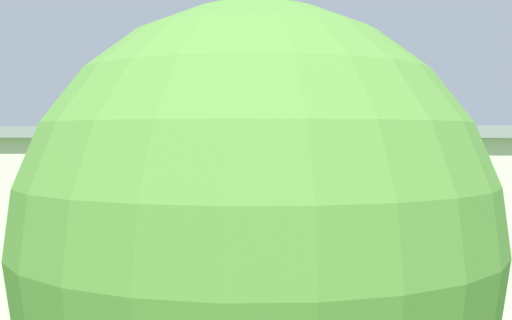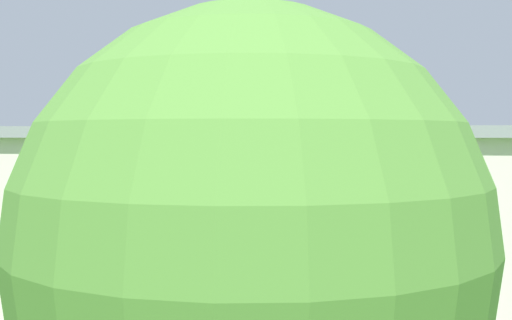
{
  "view_description": "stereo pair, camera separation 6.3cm",
  "coord_description": "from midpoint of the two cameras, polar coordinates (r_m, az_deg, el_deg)",
  "views": [
    {
      "loc": [
        -1.02,
        62.51,
        6.41
      ],
      "look_at": [
        3.35,
        15.5,
        4.68
      ],
      "focal_mm": 46.33,
      "sensor_mm": 36.0,
      "label": 1
    },
    {
      "loc": [
        -1.09,
        62.51,
        6.41
      ],
      "look_at": [
        3.35,
        15.5,
        4.68
      ],
      "focal_mm": 46.33,
      "sensor_mm": 36.0,
      "label": 2
    }
  ],
  "objects": [
    {
      "name": "ground_plane",
      "position": [
        62.85,
        4.34,
        -3.76
      ],
      "size": [
        400.0,
        400.0,
        0.0
      ],
      "primitive_type": "plane",
      "color": "#3D6628"
    },
    {
      "name": "person_by_parked_cars",
      "position": [
        43.09,
        15.88,
        -5.52
      ],
      "size": [
        0.53,
        0.53,
        1.53
      ],
      "color": "navy",
      "rests_on": "ground_plane"
    },
    {
      "name": "hangar",
      "position": [
        25.61,
        3.56,
        -4.74
      ],
      "size": [
        29.2,
        13.61,
        6.7
      ],
      "color": "beige",
      "rests_on": "ground_plane"
    },
    {
      "name": "car_grey",
      "position": [
        40.51,
        -20.47,
        -5.91
      ],
      "size": [
        2.08,
        4.29,
        1.67
      ],
      "color": "slate",
      "rests_on": "ground_plane"
    },
    {
      "name": "person_crossing_taxiway",
      "position": [
        40.41,
        19.27,
        -6.01
      ],
      "size": [
        0.51,
        0.51,
        1.59
      ],
      "color": "navy",
      "rests_on": "ground_plane"
    },
    {
      "name": "tree_behind_hangar_left",
      "position": [
        6.55,
        -0.26,
        -7.58
      ],
      "size": [
        4.69,
        4.69,
        7.7
      ],
      "color": "brown",
      "rests_on": "ground_plane"
    },
    {
      "name": "biplane",
      "position": [
        58.13,
        -1.75,
        3.09
      ],
      "size": [
        8.03,
        8.13,
        4.23
      ],
      "color": "#B21E1E"
    },
    {
      "name": "windsock",
      "position": [
        64.12,
        -1.62,
        1.37
      ],
      "size": [
        1.46,
        1.24,
        6.37
      ],
      "color": "silver",
      "rests_on": "ground_plane"
    }
  ]
}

